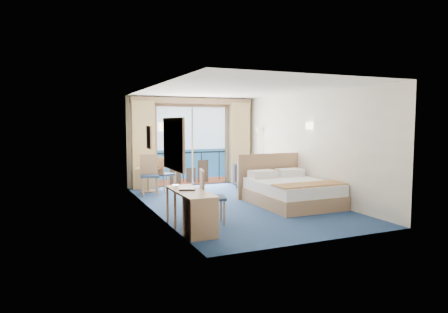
% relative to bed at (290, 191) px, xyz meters
% --- Properties ---
extents(floor, '(6.50, 6.50, 0.00)m').
position_rel_bed_xyz_m(floor, '(-1.15, 0.55, -0.32)').
color(floor, navy).
rests_on(floor, ground).
extents(room_walls, '(4.04, 6.54, 2.72)m').
position_rel_bed_xyz_m(room_walls, '(-1.15, 0.55, 1.46)').
color(room_walls, white).
rests_on(room_walls, ground).
extents(balcony_door, '(2.36, 0.03, 2.52)m').
position_rel_bed_xyz_m(balcony_door, '(-1.16, 3.76, 0.83)').
color(balcony_door, navy).
rests_on(balcony_door, room_walls).
extents(curtain_left, '(0.65, 0.22, 2.55)m').
position_rel_bed_xyz_m(curtain_left, '(-2.70, 3.62, 0.96)').
color(curtain_left, tan).
rests_on(curtain_left, room_walls).
extents(curtain_right, '(0.65, 0.22, 2.55)m').
position_rel_bed_xyz_m(curtain_right, '(0.40, 3.62, 0.96)').
color(curtain_right, tan).
rests_on(curtain_right, room_walls).
extents(pelmet, '(3.80, 0.25, 0.18)m').
position_rel_bed_xyz_m(pelmet, '(-1.15, 3.65, 2.26)').
color(pelmet, '#A07557').
rests_on(pelmet, room_walls).
extents(mirror, '(0.05, 1.25, 0.95)m').
position_rel_bed_xyz_m(mirror, '(-3.12, -0.95, 1.23)').
color(mirror, '#A07557').
rests_on(mirror, room_walls).
extents(wall_print, '(0.04, 0.42, 0.52)m').
position_rel_bed_xyz_m(wall_print, '(-3.12, 1.00, 1.28)').
color(wall_print, '#A07557').
rests_on(wall_print, room_walls).
extents(sconce_left, '(0.18, 0.18, 0.18)m').
position_rel_bed_xyz_m(sconce_left, '(-3.09, -0.05, 1.53)').
color(sconce_left, beige).
rests_on(sconce_left, room_walls).
extents(sconce_right, '(0.18, 0.18, 0.18)m').
position_rel_bed_xyz_m(sconce_right, '(0.79, 0.40, 1.53)').
color(sconce_right, beige).
rests_on(sconce_right, room_walls).
extents(bed, '(1.81, 2.15, 1.14)m').
position_rel_bed_xyz_m(bed, '(0.00, 0.00, 0.00)').
color(bed, '#A07557').
rests_on(bed, ground).
extents(nightstand, '(0.42, 0.40, 0.55)m').
position_rel_bed_xyz_m(nightstand, '(0.62, 1.45, -0.05)').
color(nightstand, '#9B6F52').
rests_on(nightstand, ground).
extents(phone, '(0.20, 0.16, 0.09)m').
position_rel_bed_xyz_m(phone, '(0.66, 1.42, 0.27)').
color(phone, silver).
rests_on(phone, nightstand).
extents(armchair, '(1.16, 1.16, 0.76)m').
position_rel_bed_xyz_m(armchair, '(0.27, 2.58, 0.06)').
color(armchair, '#434851').
rests_on(armchair, ground).
extents(floor_lamp, '(0.24, 0.24, 1.76)m').
position_rel_bed_xyz_m(floor_lamp, '(0.73, 2.92, 1.02)').
color(floor_lamp, silver).
rests_on(floor_lamp, ground).
extents(desk, '(0.52, 1.51, 0.71)m').
position_rel_bed_xyz_m(desk, '(-2.88, -1.58, 0.07)').
color(desk, '#A07557').
rests_on(desk, ground).
extents(desk_chair, '(0.55, 0.54, 1.04)m').
position_rel_bed_xyz_m(desk_chair, '(-2.44, -0.93, 0.27)').
color(desk_chair, '#20304B').
rests_on(desk_chair, ground).
extents(folder, '(0.35, 0.31, 0.03)m').
position_rel_bed_xyz_m(folder, '(-2.90, -1.04, 0.41)').
color(folder, black).
rests_on(folder, desk).
extents(desk_lamp, '(0.13, 0.13, 0.48)m').
position_rel_bed_xyz_m(desk_lamp, '(-3.00, -0.66, 0.75)').
color(desk_lamp, silver).
rests_on(desk_lamp, desk).
extents(round_table, '(0.76, 0.76, 0.68)m').
position_rel_bed_xyz_m(round_table, '(-2.70, 3.04, 0.20)').
color(round_table, '#A07557').
rests_on(round_table, ground).
extents(table_chair_a, '(0.55, 0.55, 0.98)m').
position_rel_bed_xyz_m(table_chair_a, '(-2.30, 2.97, 0.24)').
color(table_chair_a, '#20304B').
rests_on(table_chair_a, ground).
extents(table_chair_b, '(0.53, 0.54, 1.08)m').
position_rel_bed_xyz_m(table_chair_b, '(-2.78, 2.55, 0.29)').
color(table_chair_b, '#20304B').
rests_on(table_chair_b, ground).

